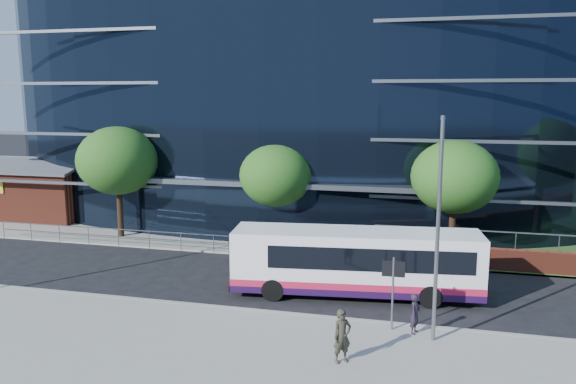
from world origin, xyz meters
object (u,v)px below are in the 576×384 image
(tree_far_a, at_px, (118,161))
(pedestrian_b, at_px, (342,336))
(brick_pavilion, at_px, (43,190))
(streetlight_east, at_px, (438,223))
(tree_far_c, at_px, (455,177))
(city_bus, at_px, (358,262))
(pedestrian, at_px, (415,314))
(tree_far_b, at_px, (276,176))
(street_sign, at_px, (393,278))

(tree_far_a, bearing_deg, pedestrian_b, -40.36)
(brick_pavilion, bearing_deg, streetlight_east, -29.24)
(tree_far_c, xyz_separation_m, pedestrian_b, (-3.92, -13.67, -3.49))
(tree_far_c, bearing_deg, brick_pavilion, 171.18)
(pedestrian_b, bearing_deg, tree_far_a, 100.13)
(tree_far_c, xyz_separation_m, streetlight_east, (-1.00, -11.17, -0.10))
(brick_pavilion, height_order, city_bus, brick_pavilion)
(tree_far_a, distance_m, pedestrian_b, 21.44)
(streetlight_east, height_order, pedestrian, streetlight_east)
(brick_pavilion, relative_size, tree_far_a, 1.23)
(tree_far_a, bearing_deg, tree_far_c, 0.00)
(pedestrian, distance_m, pedestrian_b, 3.70)
(tree_far_b, height_order, streetlight_east, streetlight_east)
(streetlight_east, height_order, pedestrian_b, streetlight_east)
(brick_pavilion, distance_m, tree_far_c, 29.46)
(street_sign, distance_m, city_bus, 4.14)
(city_bus, distance_m, pedestrian, 4.70)
(city_bus, bearing_deg, brick_pavilion, 148.57)
(brick_pavilion, xyz_separation_m, tree_far_a, (9.00, -4.50, 2.92))
(brick_pavilion, bearing_deg, tree_far_c, -8.82)
(brick_pavilion, xyz_separation_m, streetlight_east, (28.00, -15.67, 2.50))
(tree_far_a, bearing_deg, streetlight_east, -30.46)
(pedestrian_b, bearing_deg, city_bus, 53.32)
(streetlight_east, xyz_separation_m, pedestrian_b, (-2.92, -2.49, -3.39))
(tree_far_b, bearing_deg, street_sign, -55.92)
(street_sign, bearing_deg, tree_far_a, 148.83)
(street_sign, relative_size, pedestrian_b, 1.56)
(street_sign, distance_m, streetlight_east, 2.80)
(pedestrian_b, bearing_deg, brick_pavilion, 104.58)
(tree_far_b, distance_m, pedestrian, 14.39)
(street_sign, xyz_separation_m, pedestrian_b, (-1.42, -3.08, -1.10))
(brick_pavilion, relative_size, pedestrian_b, 4.78)
(city_bus, height_order, pedestrian_b, city_bus)
(street_sign, relative_size, pedestrian, 1.87)
(tree_far_b, xyz_separation_m, pedestrian, (8.34, -11.24, -3.31))
(city_bus, relative_size, pedestrian, 7.44)
(pedestrian, bearing_deg, streetlight_east, -105.47)
(pedestrian, bearing_deg, tree_far_c, 9.16)
(tree_far_c, bearing_deg, pedestrian, -98.77)
(street_sign, height_order, city_bus, same)
(pedestrian, height_order, pedestrian_b, pedestrian_b)
(tree_far_c, bearing_deg, pedestrian_b, -106.01)
(street_sign, height_order, tree_far_a, tree_far_a)
(street_sign, height_order, tree_far_b, tree_far_b)
(tree_far_b, bearing_deg, tree_far_c, -2.86)
(brick_pavilion, relative_size, pedestrian, 5.75)
(tree_far_a, height_order, pedestrian, tree_far_a)
(streetlight_east, bearing_deg, tree_far_a, 149.54)
(tree_far_a, relative_size, tree_far_b, 1.15)
(brick_pavilion, xyz_separation_m, pedestrian, (27.34, -15.24, -1.04))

